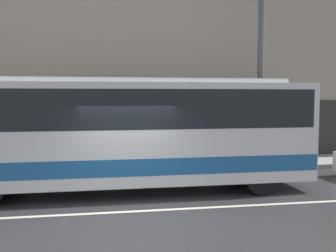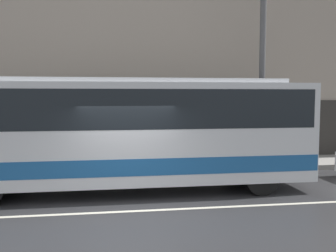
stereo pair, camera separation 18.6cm
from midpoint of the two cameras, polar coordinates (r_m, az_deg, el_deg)
ground_plane at (r=9.20m, az=-6.34°, el=-12.86°), size 60.00×60.00×0.00m
sidewalk at (r=14.17m, az=-7.56°, el=-6.28°), size 60.00×2.30×0.17m
building_facade at (r=15.37m, az=-7.94°, el=12.81°), size 60.00×0.35×10.29m
lane_stripe at (r=9.20m, az=-6.34°, el=-12.83°), size 54.00×0.14×0.01m
transit_bus at (r=10.87m, az=-8.59°, el=-0.35°), size 11.27×2.55×3.24m
utility_pole_near at (r=14.52m, az=13.59°, el=11.25°), size 0.22×0.22×8.58m
pedestrian_waiting at (r=14.78m, az=-6.78°, el=-2.17°), size 0.36×0.36×1.79m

